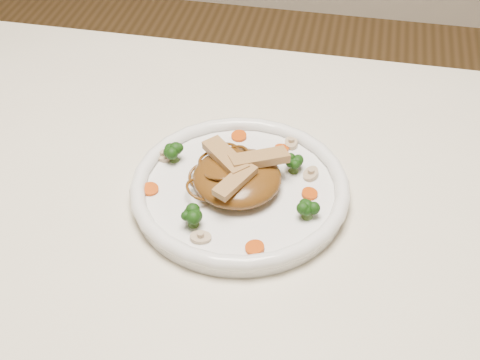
# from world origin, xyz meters

# --- Properties ---
(table) EXTENTS (1.20, 0.80, 0.75)m
(table) POSITION_xyz_m (0.00, 0.00, 0.65)
(table) COLOR #EBE3C7
(table) RESTS_ON ground
(plate) EXTENTS (0.33, 0.33, 0.02)m
(plate) POSITION_xyz_m (0.03, 0.02, 0.76)
(plate) COLOR white
(plate) RESTS_ON table
(noodle_mound) EXTENTS (0.12, 0.12, 0.04)m
(noodle_mound) POSITION_xyz_m (0.03, 0.03, 0.78)
(noodle_mound) COLOR brown
(noodle_mound) RESTS_ON plate
(chicken_a) EXTENTS (0.08, 0.06, 0.01)m
(chicken_a) POSITION_xyz_m (0.05, 0.04, 0.80)
(chicken_a) COLOR tan
(chicken_a) RESTS_ON noodle_mound
(chicken_b) EXTENTS (0.07, 0.07, 0.01)m
(chicken_b) POSITION_xyz_m (0.01, 0.04, 0.80)
(chicken_b) COLOR tan
(chicken_b) RESTS_ON noodle_mound
(chicken_c) EXTENTS (0.05, 0.07, 0.01)m
(chicken_c) POSITION_xyz_m (0.03, -0.00, 0.80)
(chicken_c) COLOR tan
(chicken_c) RESTS_ON noodle_mound
(broccoli_0) EXTENTS (0.03, 0.03, 0.03)m
(broccoli_0) POSITION_xyz_m (0.09, 0.07, 0.78)
(broccoli_0) COLOR #163E0C
(broccoli_0) RESTS_ON plate
(broccoli_1) EXTENTS (0.03, 0.03, 0.03)m
(broccoli_1) POSITION_xyz_m (-0.07, 0.06, 0.78)
(broccoli_1) COLOR #163E0C
(broccoli_1) RESTS_ON plate
(broccoli_2) EXTENTS (0.03, 0.03, 0.03)m
(broccoli_2) POSITION_xyz_m (-0.01, -0.05, 0.78)
(broccoli_2) COLOR #163E0C
(broccoli_2) RESTS_ON plate
(broccoli_3) EXTENTS (0.03, 0.03, 0.03)m
(broccoli_3) POSITION_xyz_m (0.12, -0.01, 0.78)
(broccoli_3) COLOR #163E0C
(broccoli_3) RESTS_ON plate
(carrot_0) EXTENTS (0.02, 0.02, 0.00)m
(carrot_0) POSITION_xyz_m (0.07, 0.11, 0.77)
(carrot_0) COLOR #B23506
(carrot_0) RESTS_ON plate
(carrot_1) EXTENTS (0.02, 0.02, 0.00)m
(carrot_1) POSITION_xyz_m (-0.08, -0.00, 0.77)
(carrot_1) COLOR #B23506
(carrot_1) RESTS_ON plate
(carrot_2) EXTENTS (0.02, 0.02, 0.00)m
(carrot_2) POSITION_xyz_m (0.12, 0.03, 0.77)
(carrot_2) COLOR #B23506
(carrot_2) RESTS_ON plate
(carrot_3) EXTENTS (0.02, 0.02, 0.00)m
(carrot_3) POSITION_xyz_m (0.01, 0.13, 0.77)
(carrot_3) COLOR #B23506
(carrot_3) RESTS_ON plate
(carrot_4) EXTENTS (0.03, 0.03, 0.00)m
(carrot_4) POSITION_xyz_m (0.07, -0.08, 0.77)
(carrot_4) COLOR #B23506
(carrot_4) RESTS_ON plate
(mushroom_0) EXTENTS (0.03, 0.03, 0.01)m
(mushroom_0) POSITION_xyz_m (0.00, -0.07, 0.77)
(mushroom_0) COLOR beige
(mushroom_0) RESTS_ON plate
(mushroom_1) EXTENTS (0.03, 0.03, 0.01)m
(mushroom_1) POSITION_xyz_m (0.12, 0.07, 0.77)
(mushroom_1) COLOR beige
(mushroom_1) RESTS_ON plate
(mushroom_2) EXTENTS (0.04, 0.04, 0.01)m
(mushroom_2) POSITION_xyz_m (-0.08, 0.06, 0.77)
(mushroom_2) COLOR beige
(mushroom_2) RESTS_ON plate
(mushroom_3) EXTENTS (0.03, 0.03, 0.01)m
(mushroom_3) POSITION_xyz_m (0.08, 0.13, 0.77)
(mushroom_3) COLOR beige
(mushroom_3) RESTS_ON plate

